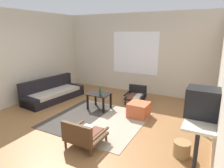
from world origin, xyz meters
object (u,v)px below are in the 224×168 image
(couch, at_px, (53,93))
(armchair_by_window, at_px, (136,95))
(console_shelf, at_px, (202,115))
(clay_vase, at_px, (205,97))
(crt_television, at_px, (203,102))
(ottoman_orange, at_px, (139,110))
(wicker_basket, at_px, (182,149))
(armchair_striped_foreground, at_px, (84,135))
(coffee_table, at_px, (99,97))
(glass_bottle, at_px, (100,92))

(couch, height_order, armchair_by_window, couch)
(console_shelf, relative_size, clay_vase, 5.62)
(console_shelf, distance_m, crt_television, 0.40)
(armchair_by_window, bearing_deg, crt_television, -48.23)
(armchair_by_window, distance_m, ottoman_orange, 1.00)
(couch, height_order, wicker_basket, couch)
(armchair_striped_foreground, bearing_deg, ottoman_orange, 75.88)
(console_shelf, bearing_deg, ottoman_orange, 146.76)
(ottoman_orange, bearing_deg, armchair_striped_foreground, -104.12)
(ottoman_orange, bearing_deg, clay_vase, -18.65)
(wicker_basket, bearing_deg, armchair_striped_foreground, -161.67)
(crt_television, bearing_deg, console_shelf, 89.26)
(coffee_table, bearing_deg, armchair_by_window, 52.02)
(couch, height_order, crt_television, crt_television)
(coffee_table, relative_size, ottoman_orange, 1.19)
(ottoman_orange, relative_size, clay_vase, 1.67)
(crt_television, bearing_deg, armchair_striped_foreground, -164.10)
(wicker_basket, bearing_deg, glass_bottle, 155.24)
(armchair_striped_foreground, xyz_separation_m, crt_television, (1.89, 0.54, 0.78))
(console_shelf, relative_size, wicker_basket, 5.66)
(coffee_table, relative_size, console_shelf, 0.36)
(armchair_striped_foreground, bearing_deg, armchair_by_window, 89.68)
(crt_television, height_order, glass_bottle, crt_television)
(console_shelf, bearing_deg, coffee_table, 160.30)
(armchair_by_window, height_order, crt_television, crt_television)
(ottoman_orange, relative_size, wicker_basket, 1.69)
(ottoman_orange, relative_size, crt_television, 0.98)
(couch, distance_m, armchair_striped_foreground, 2.94)
(couch, bearing_deg, armchair_striped_foreground, -35.12)
(couch, xyz_separation_m, ottoman_orange, (2.84, 0.05, -0.02))
(ottoman_orange, xyz_separation_m, wicker_basket, (1.22, -1.19, -0.05))
(couch, height_order, ottoman_orange, couch)
(coffee_table, height_order, clay_vase, clay_vase)
(ottoman_orange, height_order, crt_television, crt_television)
(coffee_table, bearing_deg, wicker_basket, -26.23)
(couch, distance_m, console_shelf, 4.43)
(armchair_striped_foreground, bearing_deg, glass_bottle, 110.53)
(couch, distance_m, armchair_by_window, 2.60)
(armchair_striped_foreground, relative_size, wicker_basket, 2.24)
(couch, relative_size, armchair_striped_foreground, 3.08)
(glass_bottle, height_order, wicker_basket, glass_bottle)
(ottoman_orange, distance_m, wicker_basket, 1.71)
(coffee_table, relative_size, wicker_basket, 2.01)
(crt_television, bearing_deg, armchair_by_window, 131.77)
(couch, relative_size, console_shelf, 1.22)
(couch, relative_size, glass_bottle, 8.08)
(coffee_table, xyz_separation_m, crt_television, (2.60, -1.18, 0.68))
(coffee_table, bearing_deg, ottoman_orange, 1.17)
(armchair_striped_foreground, bearing_deg, couch, 144.88)
(coffee_table, xyz_separation_m, glass_bottle, (0.11, -0.13, 0.20))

